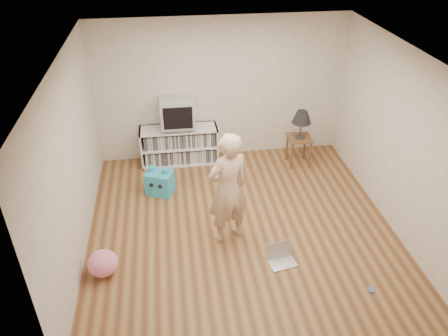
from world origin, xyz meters
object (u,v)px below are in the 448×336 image
Objects in this scene: person at (228,189)px; laptop at (281,257)px; plush_pink at (103,263)px; side_table at (299,144)px; plush_blue at (160,182)px; media_unit at (179,145)px; crt_tv at (177,112)px; table_lamp at (302,118)px; dvd_deck at (178,126)px.

person is 4.14× the size of laptop.
plush_pink is (-2.37, 0.09, 0.10)m from laptop.
plush_blue is (-2.54, -0.59, -0.21)m from side_table.
crt_tv is (0.00, -0.02, 0.67)m from media_unit.
media_unit is 2.73× the size of plush_blue.
table_lamp is 1.25× the size of laptop.
dvd_deck is 3.15m from laptop.
crt_tv reaches higher than dvd_deck.
dvd_deck is 0.29m from crt_tv.
dvd_deck reaches higher than media_unit.
dvd_deck is 0.87× the size of table_lamp.
side_table reaches higher than plush_blue.
plush_pink is at bearing -112.80° from dvd_deck.
crt_tv is 1.09× the size of side_table.
media_unit is at bearing 102.28° from laptop.
media_unit is 0.67m from crt_tv.
laptop is (-0.94, -2.45, -0.35)m from side_table.
dvd_deck is 2.21m from side_table.
dvd_deck reaches higher than side_table.
media_unit is 2.33× the size of crt_tv.
table_lamp reaches higher than dvd_deck.
media_unit is 2.39m from person.
person reaches higher than crt_tv.
plush_blue is at bearing -111.69° from crt_tv.
side_table is 4.07m from plush_pink.
plush_blue is at bearing 119.71° from laptop.
person is 1.17m from laptop.
plush_pink is (-1.72, -0.48, -0.68)m from person.
dvd_deck is 1.13× the size of plush_pink.
plush_pink is (-0.77, -1.77, -0.04)m from plush_blue.
table_lamp is 0.30× the size of person.
table_lamp is (2.16, -0.37, -0.08)m from crt_tv.
side_table is at bearing -9.63° from crt_tv.
table_lamp reaches higher than side_table.
laptop is at bearing -66.76° from media_unit.
crt_tv is 2.19m from table_lamp.
plush_blue is 1.93m from plush_pink.
media_unit is at bearing 169.88° from table_lamp.
laptop is (1.22, -2.84, -0.28)m from media_unit.
media_unit is at bearing 169.88° from side_table.
media_unit is 1.06m from plush_blue.
person is 1.72m from plush_blue.
dvd_deck is at bearing 67.20° from plush_pink.
dvd_deck is (0.00, -0.02, 0.39)m from media_unit.
side_table is 0.32× the size of person.
crt_tv is 1.17× the size of plush_blue.
side_table is at bearing 35.86° from plush_blue.
plush_pink is at bearing -112.82° from crt_tv.
person is at bearing 127.37° from laptop.
plush_blue is (-0.38, -0.96, -0.53)m from dvd_deck.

